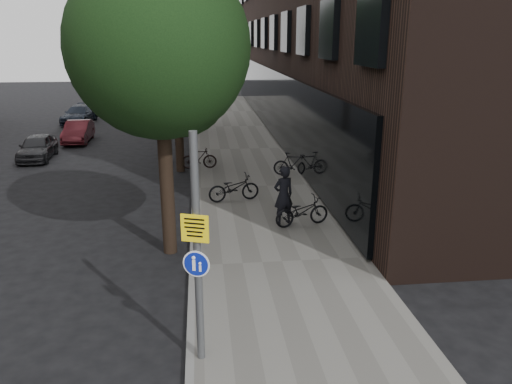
{
  "coord_description": "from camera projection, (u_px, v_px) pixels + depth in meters",
  "views": [
    {
      "loc": [
        -1.68,
        -8.01,
        5.53
      ],
      "look_at": [
        -0.42,
        3.25,
        2.0
      ],
      "focal_mm": 35.0,
      "sensor_mm": 36.0,
      "label": 1
    }
  ],
  "objects": [
    {
      "name": "parked_car_near",
      "position": [
        37.0,
        147.0,
        23.4
      ],
      "size": [
        1.55,
        3.48,
        1.16
      ],
      "primitive_type": "imported",
      "rotation": [
        0.0,
        0.0,
        0.05
      ],
      "color": "black",
      "rests_on": "ground"
    },
    {
      "name": "parked_bike_curb_near",
      "position": [
        234.0,
        188.0,
        17.08
      ],
      "size": [
        1.86,
        0.95,
        0.93
      ],
      "primitive_type": "imported",
      "rotation": [
        0.0,
        0.0,
        1.77
      ],
      "color": "black",
      "rests_on": "sidewalk"
    },
    {
      "name": "street_tree_near",
      "position": [
        163.0,
        55.0,
        12.04
      ],
      "size": [
        4.4,
        4.4,
        7.5
      ],
      "color": "black",
      "rests_on": "ground"
    },
    {
      "name": "curb_edge",
      "position": [
        194.0,
        189.0,
        18.68
      ],
      "size": [
        0.15,
        60.0,
        0.13
      ],
      "primitive_type": "cube",
      "color": "slate",
      "rests_on": "ground"
    },
    {
      "name": "parked_car_far",
      "position": [
        79.0,
        114.0,
        33.35
      ],
      "size": [
        2.04,
        4.13,
        1.15
      ],
      "primitive_type": "imported",
      "rotation": [
        0.0,
        0.0,
        -0.11
      ],
      "color": "black",
      "rests_on": "ground"
    },
    {
      "name": "parked_bike_curb_far",
      "position": [
        199.0,
        158.0,
        21.31
      ],
      "size": [
        1.53,
        0.47,
        0.91
      ],
      "primitive_type": "imported",
      "rotation": [
        0.0,
        0.0,
        1.6
      ],
      "color": "black",
      "rests_on": "sidewalk"
    },
    {
      "name": "signpost",
      "position": [
        197.0,
        251.0,
        8.21
      ],
      "size": [
        0.45,
        0.18,
        4.04
      ],
      "rotation": [
        0.0,
        0.0,
        -0.33
      ],
      "color": "#595B5E",
      "rests_on": "sidewalk"
    },
    {
      "name": "sidewalk",
      "position": [
        254.0,
        188.0,
        18.92
      ],
      "size": [
        4.5,
        60.0,
        0.12
      ],
      "primitive_type": "cube",
      "color": "slate",
      "rests_on": "ground"
    },
    {
      "name": "parked_bike_facade_far",
      "position": [
        293.0,
        164.0,
        20.24
      ],
      "size": [
        1.65,
        0.73,
        0.96
      ],
      "primitive_type": "imported",
      "rotation": [
        0.0,
        0.0,
        1.39
      ],
      "color": "black",
      "rests_on": "sidewalk"
    },
    {
      "name": "ground",
      "position": [
        297.0,
        343.0,
        9.43
      ],
      "size": [
        120.0,
        120.0,
        0.0
      ],
      "primitive_type": "plane",
      "color": "black",
      "rests_on": "ground"
    },
    {
      "name": "street_tree_far",
      "position": [
        183.0,
        44.0,
        28.65
      ],
      "size": [
        5.0,
        5.0,
        7.8
      ],
      "color": "black",
      "rests_on": "ground"
    },
    {
      "name": "street_tree_mid",
      "position": [
        177.0,
        48.0,
        20.11
      ],
      "size": [
        5.0,
        5.0,
        7.8
      ],
      "color": "black",
      "rests_on": "ground"
    },
    {
      "name": "parked_car_mid",
      "position": [
        78.0,
        132.0,
        27.27
      ],
      "size": [
        1.34,
        3.55,
        1.16
      ],
      "primitive_type": "imported",
      "rotation": [
        0.0,
        0.0,
        0.03
      ],
      "color": "#4C151C",
      "rests_on": "ground"
    },
    {
      "name": "parked_bike_facade_near",
      "position": [
        302.0,
        211.0,
        14.84
      ],
      "size": [
        1.78,
        0.97,
        0.89
      ],
      "primitive_type": "imported",
      "rotation": [
        0.0,
        0.0,
        1.81
      ],
      "color": "black",
      "rests_on": "sidewalk"
    },
    {
      "name": "pedestrian",
      "position": [
        284.0,
        195.0,
        14.86
      ],
      "size": [
        0.76,
        0.63,
        1.79
      ],
      "primitive_type": "imported",
      "rotation": [
        0.0,
        0.0,
        3.51
      ],
      "color": "black",
      "rests_on": "sidewalk"
    }
  ]
}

